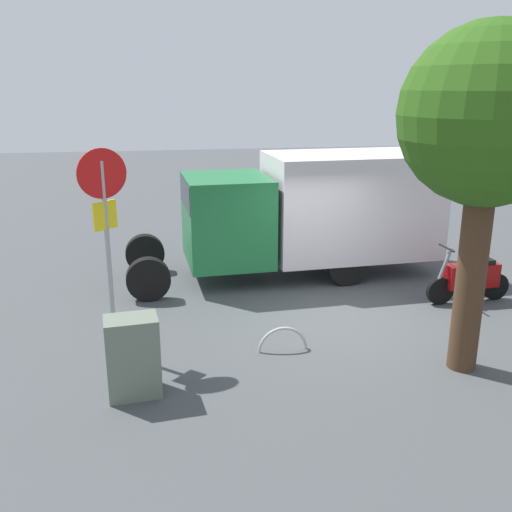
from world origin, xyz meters
TOP-DOWN VIEW (x-y plane):
  - ground_plane at (0.00, 0.00)m, footprint 60.00×60.00m
  - box_truck_near at (-0.23, -2.71)m, footprint 7.14×2.50m
  - motorcycle at (-2.98, -0.36)m, footprint 1.81×0.55m
  - stop_sign at (3.98, 0.81)m, footprint 0.71×0.33m
  - street_tree at (-1.39, 2.21)m, footprint 2.54×2.54m
  - utility_cabinet at (3.63, 2.16)m, footprint 0.78×0.58m
  - bike_rack_hoop at (1.24, 1.17)m, footprint 0.85×0.06m

SIDE VIEW (x-z plane):
  - ground_plane at x=0.00m, z-range 0.00..0.00m
  - bike_rack_hoop at x=1.24m, z-range -0.43..0.43m
  - motorcycle at x=-2.98m, z-range -0.08..1.12m
  - utility_cabinet at x=3.63m, z-range 0.00..1.17m
  - box_truck_near at x=-0.23m, z-range 0.17..2.94m
  - stop_sign at x=3.98m, z-range 0.56..3.91m
  - street_tree at x=-1.39m, z-range 1.21..6.33m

